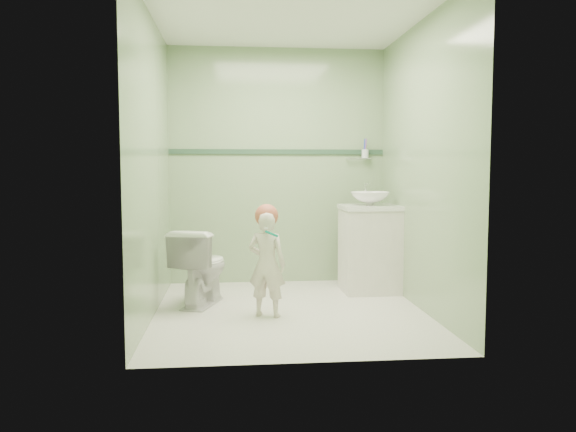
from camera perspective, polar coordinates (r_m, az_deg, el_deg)
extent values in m
plane|color=white|center=(4.75, 0.18, -9.58)|extent=(2.50, 2.50, 0.00)
cube|color=#8CAD7A|center=(5.84, -1.06, 5.01)|extent=(2.20, 0.04, 2.40)
cube|color=#8CAD7A|center=(3.36, 2.36, 5.16)|extent=(2.20, 0.04, 2.40)
cube|color=#8CAD7A|center=(4.62, -13.57, 4.93)|extent=(0.04, 2.50, 2.40)
cube|color=#8CAD7A|center=(4.84, 13.31, 4.92)|extent=(0.04, 2.50, 2.40)
plane|color=white|center=(4.76, 0.19, 19.67)|extent=(2.50, 2.50, 0.00)
cube|color=#2D4C37|center=(5.83, -1.06, 6.48)|extent=(2.20, 0.02, 0.05)
cube|color=white|center=(5.49, 8.20, -3.40)|extent=(0.52, 0.50, 0.80)
cube|color=white|center=(5.45, 8.25, 0.87)|extent=(0.54, 0.52, 0.04)
imported|color=white|center=(5.44, 8.26, 1.75)|extent=(0.37, 0.37, 0.13)
cylinder|color=silver|center=(5.63, 7.78, 2.43)|extent=(0.03, 0.03, 0.18)
cylinder|color=silver|center=(5.58, 7.91, 3.23)|extent=(0.02, 0.12, 0.02)
cylinder|color=silver|center=(5.92, 7.14, 5.74)|extent=(0.26, 0.02, 0.02)
cylinder|color=silver|center=(5.92, 7.76, 6.22)|extent=(0.07, 0.07, 0.09)
cylinder|color=blue|center=(5.91, 7.69, 6.90)|extent=(0.01, 0.01, 0.17)
cylinder|color=#D24348|center=(5.93, 7.84, 6.89)|extent=(0.01, 0.01, 0.17)
cylinder|color=#8F57C1|center=(5.91, 7.82, 6.90)|extent=(0.01, 0.01, 0.17)
cylinder|color=#8F57C1|center=(5.92, 7.78, 6.90)|extent=(0.01, 0.01, 0.17)
imported|color=white|center=(4.97, -8.74, -5.05)|extent=(0.56, 0.74, 0.67)
imported|color=beige|center=(4.51, -2.14, -4.88)|extent=(0.36, 0.30, 0.84)
sphere|color=#B75A3F|center=(4.49, -2.17, 0.03)|extent=(0.19, 0.19, 0.19)
cylinder|color=#018069|center=(4.33, -1.66, -1.81)|extent=(0.11, 0.11, 0.06)
cube|color=white|center=(4.39, -2.21, -1.19)|extent=(0.03, 0.03, 0.02)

